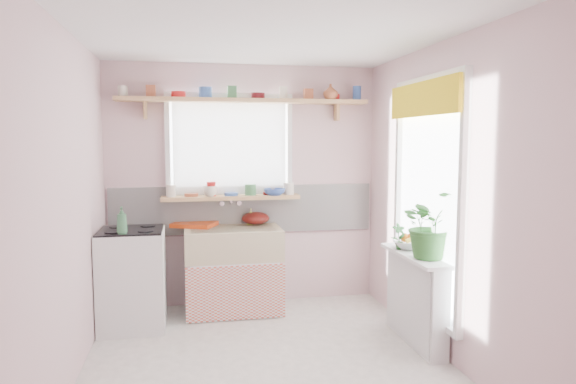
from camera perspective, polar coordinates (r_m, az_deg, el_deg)
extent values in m
plane|color=white|center=(4.17, -2.18, -18.68)|extent=(3.20, 3.20, 0.00)
plane|color=white|center=(3.87, -2.33, 17.33)|extent=(3.20, 3.20, 0.00)
plane|color=beige|center=(5.40, -4.87, 0.72)|extent=(2.80, 0.00, 2.80)
plane|color=beige|center=(2.28, 4.01, -6.31)|extent=(2.80, 0.00, 2.80)
plane|color=beige|center=(3.86, -23.23, -1.75)|extent=(0.00, 3.20, 3.20)
plane|color=beige|center=(4.27, 16.67, -0.85)|extent=(0.00, 3.20, 3.20)
cube|color=white|center=(5.41, -4.83, -1.93)|extent=(2.74, 0.03, 0.50)
cube|color=#CF8696|center=(5.44, -4.81, -4.02)|extent=(2.74, 0.02, 0.12)
cube|color=white|center=(5.36, -6.50, 4.95)|extent=(1.20, 0.01, 1.00)
cube|color=white|center=(5.30, -6.44, 4.94)|extent=(1.15, 0.02, 0.95)
cube|color=white|center=(4.44, 15.41, -0.56)|extent=(0.01, 1.10, 1.90)
cube|color=yellow|center=(4.39, 14.69, 9.97)|extent=(0.03, 1.20, 0.28)
cube|color=white|center=(5.27, -6.06, -10.21)|extent=(0.85, 0.55, 0.55)
cube|color=#D0513D|center=(5.00, -5.77, -11.09)|extent=(0.95, 0.02, 0.53)
cube|color=#C4B18F|center=(5.17, -6.11, -5.68)|extent=(0.95, 0.55, 0.30)
cylinder|color=silver|center=(5.35, -6.39, -0.95)|extent=(0.03, 0.22, 0.03)
cube|color=white|center=(4.99, -16.90, -9.27)|extent=(0.58, 0.58, 0.90)
cube|color=black|center=(4.89, -17.05, -4.11)|extent=(0.56, 0.56, 0.02)
cylinder|color=black|center=(4.77, -18.91, -4.24)|extent=(0.14, 0.14, 0.01)
cylinder|color=black|center=(4.74, -15.55, -4.20)|extent=(0.14, 0.14, 0.01)
cylinder|color=black|center=(5.05, -18.48, -3.69)|extent=(0.14, 0.14, 0.01)
cylinder|color=black|center=(5.02, -15.30, -3.65)|extent=(0.14, 0.14, 0.01)
cube|color=white|center=(4.58, 14.03, -11.54)|extent=(0.15, 0.90, 0.75)
cube|color=white|center=(4.47, 13.80, -6.86)|extent=(0.22, 0.95, 0.03)
cube|color=tan|center=(5.28, -6.34, -0.61)|extent=(1.40, 0.22, 0.04)
cube|color=tan|center=(5.26, -4.80, 10.07)|extent=(2.52, 0.24, 0.04)
cylinder|color=silver|center=(5.27, -17.89, 10.68)|extent=(0.11, 0.11, 0.12)
cylinder|color=#A55133|center=(5.25, -14.99, 10.79)|extent=(0.11, 0.11, 0.12)
cylinder|color=red|center=(5.24, -12.07, 10.54)|extent=(0.11, 0.11, 0.06)
cylinder|color=#3359A5|center=(5.24, -9.16, 10.92)|extent=(0.11, 0.11, 0.12)
cylinder|color=#3F7F4C|center=(5.26, -6.25, 10.94)|extent=(0.11, 0.11, 0.12)
cylinder|color=#590F14|center=(5.28, -3.36, 10.61)|extent=(0.11, 0.11, 0.06)
cylinder|color=silver|center=(5.33, -0.52, 10.91)|extent=(0.11, 0.11, 0.12)
cylinder|color=#A55133|center=(5.38, 2.28, 10.85)|extent=(0.11, 0.11, 0.12)
cylinder|color=red|center=(5.45, 5.00, 10.46)|extent=(0.11, 0.11, 0.06)
cylinder|color=#3359A5|center=(5.53, 7.67, 10.67)|extent=(0.11, 0.11, 0.12)
cylinder|color=silver|center=(5.26, -13.10, 0.12)|extent=(0.11, 0.11, 0.12)
cylinder|color=#A55133|center=(5.25, -10.84, 0.17)|extent=(0.11, 0.11, 0.12)
cylinder|color=red|center=(5.26, -8.59, -0.11)|extent=(0.11, 0.11, 0.06)
cylinder|color=#3359A5|center=(5.27, -6.35, 0.26)|extent=(0.11, 0.11, 0.12)
cylinder|color=#3F7F4C|center=(5.29, -4.12, 0.30)|extent=(0.11, 0.11, 0.12)
cylinder|color=#590F14|center=(5.32, -1.90, 0.02)|extent=(0.11, 0.11, 0.06)
cylinder|color=silver|center=(5.36, 0.28, 0.38)|extent=(0.11, 0.11, 0.12)
cube|color=#CD4012|center=(5.32, -10.36, -3.55)|extent=(0.50, 0.45, 0.04)
ellipsoid|color=#4E100D|center=(5.35, -3.62, -2.92)|extent=(0.31, 0.31, 0.13)
imported|color=#2F6A2A|center=(4.29, 15.58, -3.46)|extent=(0.56, 0.50, 0.55)
imported|color=silver|center=(4.65, 13.48, -5.68)|extent=(0.41, 0.41, 0.08)
imported|color=#2A6A2E|center=(4.58, 12.21, -4.85)|extent=(0.13, 0.10, 0.23)
imported|color=#D2D65F|center=(5.35, -4.14, -2.74)|extent=(0.08, 0.09, 0.17)
imported|color=beige|center=(5.20, -8.66, 0.08)|extent=(0.16, 0.16, 0.11)
imported|color=#3456AB|center=(5.27, -1.52, 0.01)|extent=(0.25, 0.25, 0.07)
imported|color=#A35632|center=(5.38, 4.75, 11.04)|extent=(0.18, 0.18, 0.16)
imported|color=#387148|center=(4.66, -17.98, -3.01)|extent=(0.10, 0.10, 0.24)
sphere|color=orange|center=(4.64, 13.50, -4.96)|extent=(0.08, 0.08, 0.08)
sphere|color=orange|center=(4.69, 14.01, -4.85)|extent=(0.08, 0.08, 0.08)
sphere|color=orange|center=(4.64, 12.83, -4.95)|extent=(0.08, 0.08, 0.08)
cylinder|color=gold|center=(4.60, 13.99, -4.93)|extent=(0.18, 0.04, 0.10)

